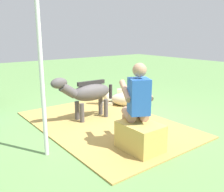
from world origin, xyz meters
TOP-DOWN VIEW (x-y plane):
  - ground_plane at (0.00, 0.00)m, footprint 24.00×24.00m
  - hay_patch at (-0.03, 0.22)m, footprint 3.41×2.26m
  - hay_bale at (-1.27, 0.47)m, footprint 0.64×0.48m
  - person_seated at (-1.12, 0.42)m, footprint 0.72×0.60m
  - pony_standing at (0.38, 0.34)m, footprint 0.35×1.35m
  - pony_lying at (0.68, -0.91)m, footprint 1.12×1.15m
  - tent_pole_left at (-0.54, 1.63)m, footprint 0.06×0.06m

SIDE VIEW (x-z plane):
  - ground_plane at x=0.00m, z-range 0.00..0.00m
  - hay_patch at x=-0.03m, z-range 0.00..0.02m
  - pony_lying at x=0.68m, z-range -0.02..0.40m
  - hay_bale at x=-1.27m, z-range 0.00..0.43m
  - pony_standing at x=0.38m, z-range 0.10..1.02m
  - person_seated at x=-1.12m, z-range 0.06..1.37m
  - tent_pole_left at x=-0.54m, z-range 0.00..2.40m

